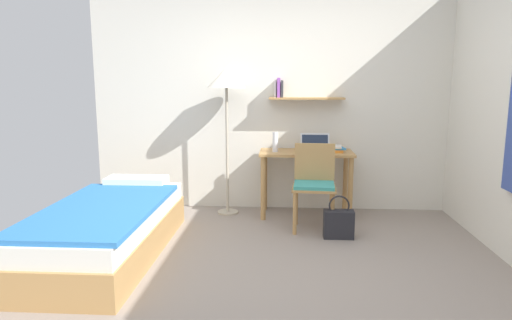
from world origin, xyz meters
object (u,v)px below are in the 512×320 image
object	(u,v)px
water_bottle	(275,142)
handbag	(339,223)
standing_lamp	(226,84)
book_stack	(336,149)
laptop	(315,147)
bed	(109,229)
desk	(306,164)
desk_chair	(314,182)

from	to	relation	value
water_bottle	handbag	bearing A→B (deg)	-47.76
water_bottle	handbag	size ratio (longest dim) A/B	0.52
standing_lamp	book_stack	bearing A→B (deg)	-1.23
laptop	handbag	distance (m)	1.04
bed	book_stack	xyz separation A→B (m)	(2.13, 1.32, 0.54)
bed	book_stack	distance (m)	2.56
desk	standing_lamp	xyz separation A→B (m)	(-0.91, 0.02, 0.90)
water_bottle	book_stack	bearing A→B (deg)	3.42
bed	laptop	size ratio (longest dim) A/B	6.15
desk_chair	laptop	world-z (taller)	laptop
bed	desk_chair	bearing A→B (deg)	24.55
desk	book_stack	xyz separation A→B (m)	(0.33, -0.01, 0.18)
book_stack	handbag	world-z (taller)	book_stack
book_stack	handbag	xyz separation A→B (m)	(-0.04, -0.75, -0.63)
bed	standing_lamp	xyz separation A→B (m)	(0.89, 1.35, 1.26)
laptop	book_stack	world-z (taller)	laptop
water_bottle	desk_chair	bearing A→B (deg)	-45.86
laptop	water_bottle	world-z (taller)	water_bottle
standing_lamp	desk	bearing A→B (deg)	-1.15
bed	desk_chair	distance (m)	2.06
standing_lamp	bed	bearing A→B (deg)	-123.56
laptop	water_bottle	size ratio (longest dim) A/B	1.51
desk_chair	standing_lamp	world-z (taller)	standing_lamp
bed	book_stack	world-z (taller)	book_stack
laptop	book_stack	bearing A→B (deg)	-9.72
desk_chair	handbag	size ratio (longest dim) A/B	2.06
laptop	handbag	world-z (taller)	laptop
desk_chair	book_stack	world-z (taller)	desk_chair
water_bottle	standing_lamp	bearing A→B (deg)	173.07
water_bottle	book_stack	distance (m)	0.69
handbag	desk	bearing A→B (deg)	111.13
book_stack	desk_chair	bearing A→B (deg)	-119.61
desk_chair	standing_lamp	size ratio (longest dim) A/B	0.53
handbag	book_stack	bearing A→B (deg)	87.21
desk	laptop	world-z (taller)	laptop
bed	standing_lamp	size ratio (longest dim) A/B	1.23
standing_lamp	handbag	world-z (taller)	standing_lamp
standing_lamp	laptop	distance (m)	1.22
desk	desk_chair	bearing A→B (deg)	-82.40
laptop	desk_chair	bearing A→B (deg)	-94.05
water_bottle	handbag	world-z (taller)	water_bottle
laptop	water_bottle	bearing A→B (deg)	-169.92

